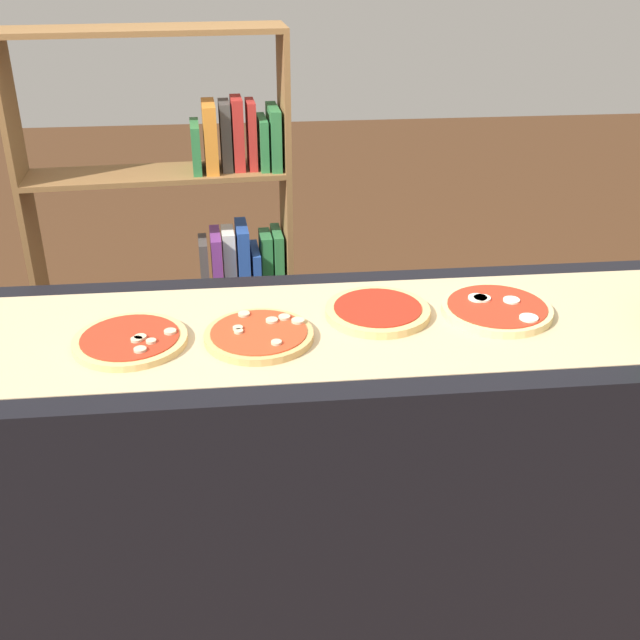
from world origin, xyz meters
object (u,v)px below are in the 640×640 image
(pizza_mushroom_1, at_px, (259,335))
(pizza_plain_2, at_px, (378,311))
(pizza_mushroom_0, at_px, (130,340))
(pizza_mozzarella_3, at_px, (497,309))
(bookshelf, at_px, (201,251))

(pizza_mushroom_1, bearing_deg, pizza_plain_2, 17.50)
(pizza_mushroom_0, relative_size, pizza_mozzarella_3, 0.96)
(pizza_mushroom_1, distance_m, bookshelf, 1.16)
(pizza_mushroom_0, xyz_separation_m, pizza_mozzarella_3, (0.86, 0.06, 0.00))
(pizza_mushroom_1, distance_m, pizza_mozzarella_3, 0.58)
(bookshelf, bearing_deg, pizza_mushroom_1, -80.73)
(pizza_plain_2, xyz_separation_m, pizza_mozzarella_3, (0.29, -0.02, 0.00))
(pizza_mushroom_0, xyz_separation_m, pizza_plain_2, (0.57, 0.08, 0.00))
(pizza_mushroom_1, relative_size, pizza_mozzarella_3, 0.94)
(pizza_mushroom_1, bearing_deg, bookshelf, 99.27)
(pizza_mushroom_1, distance_m, pizza_plain_2, 0.30)
(pizza_mushroom_0, distance_m, bookshelf, 1.14)
(pizza_mushroom_1, height_order, bookshelf, bookshelf)
(pizza_mozzarella_3, bearing_deg, pizza_mushroom_1, -173.01)
(pizza_plain_2, distance_m, bookshelf, 1.15)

